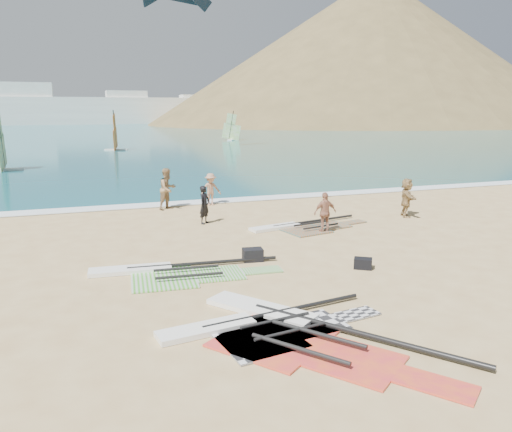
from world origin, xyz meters
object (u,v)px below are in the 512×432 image
object	(u,v)px
gear_bag_far	(363,263)
person_wetsuit	(205,205)
rig_red	(298,331)
beachgoer_mid	(211,189)
rig_green	(170,272)
beachgoer_back	(325,213)
rig_grey	(257,328)
beachgoer_left	(168,189)
beachgoer_right	(406,198)
gear_bag_near	(253,255)
rig_orange	(302,227)

from	to	relation	value
gear_bag_far	person_wetsuit	world-z (taller)	person_wetsuit
rig_red	beachgoer_mid	bearing A→B (deg)	136.06
person_wetsuit	rig_red	bearing A→B (deg)	-137.55
rig_green	gear_bag_far	size ratio (longest dim) A/B	10.71
rig_green	rig_red	bearing A→B (deg)	-63.80
person_wetsuit	gear_bag_far	bearing A→B (deg)	-112.08
person_wetsuit	beachgoer_back	distance (m)	4.95
rig_grey	beachgoer_left	world-z (taller)	beachgoer_left
beachgoer_right	gear_bag_near	bearing A→B (deg)	137.55
gear_bag_near	beachgoer_right	distance (m)	9.30
rig_orange	gear_bag_near	world-z (taller)	gear_bag_near
rig_grey	rig_red	world-z (taller)	rig_red
rig_red	beachgoer_right	xyz separation A→B (m)	(9.23, 9.03, 0.79)
rig_red	beachgoer_left	xyz separation A→B (m)	(-0.24, 14.18, 0.91)
gear_bag_near	beachgoer_back	world-z (taller)	beachgoer_back
rig_grey	beachgoer_left	size ratio (longest dim) A/B	2.62
gear_bag_far	person_wetsuit	xyz separation A→B (m)	(-2.96, 7.33, 0.63)
rig_green	beachgoer_right	world-z (taller)	beachgoer_right
beachgoer_mid	beachgoer_right	xyz separation A→B (m)	(7.34, -5.44, 0.06)
gear_bag_far	beachgoer_right	world-z (taller)	beachgoer_right
rig_green	person_wetsuit	bearing A→B (deg)	72.31
gear_bag_far	beachgoer_right	xyz separation A→B (m)	(5.62, 5.69, 0.69)
gear_bag_far	beachgoer_left	bearing A→B (deg)	109.55
gear_bag_far	person_wetsuit	distance (m)	7.93
rig_green	beachgoer_left	bearing A→B (deg)	85.47
rig_green	gear_bag_near	xyz separation A→B (m)	(2.63, 0.40, 0.14)
rig_green	beachgoer_left	xyz separation A→B (m)	(1.59, 9.43, 0.92)
beachgoer_back	rig_green	bearing A→B (deg)	24.14
rig_green	rig_red	xyz separation A→B (m)	(1.84, -4.75, 0.00)
rig_orange	rig_red	size ratio (longest dim) A/B	0.85
rig_orange	beachgoer_mid	bearing A→B (deg)	98.52
gear_bag_far	beachgoer_back	size ratio (longest dim) A/B	0.33
person_wetsuit	beachgoer_left	xyz separation A→B (m)	(-0.89, 3.51, 0.18)
rig_green	beachgoer_left	world-z (taller)	beachgoer_left
rig_orange	person_wetsuit	xyz separation A→B (m)	(-3.41, 2.08, 0.73)
gear_bag_near	person_wetsuit	size ratio (longest dim) A/B	0.39
rig_red	beachgoer_mid	xyz separation A→B (m)	(1.89, 14.46, 0.73)
gear_bag_near	beachgoer_left	bearing A→B (deg)	96.58
beachgoer_left	person_wetsuit	bearing A→B (deg)	-108.84
gear_bag_far	beachgoer_left	size ratio (longest dim) A/B	0.27
rig_orange	gear_bag_far	size ratio (longest dim) A/B	9.83
gear_bag_near	person_wetsuit	xyz separation A→B (m)	(-0.15, 5.51, 0.59)
rig_red	beachgoer_right	bearing A→B (deg)	97.88
rig_green	gear_bag_far	distance (m)	5.62
rig_red	gear_bag_near	xyz separation A→B (m)	(0.80, 5.15, 0.14)
rig_red	beachgoer_right	distance (m)	12.93
gear_bag_near	rig_green	bearing A→B (deg)	-171.33
gear_bag_far	beachgoer_right	bearing A→B (deg)	45.33
beachgoer_back	beachgoer_right	bearing A→B (deg)	-163.81
rig_red	beachgoer_back	size ratio (longest dim) A/B	3.87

